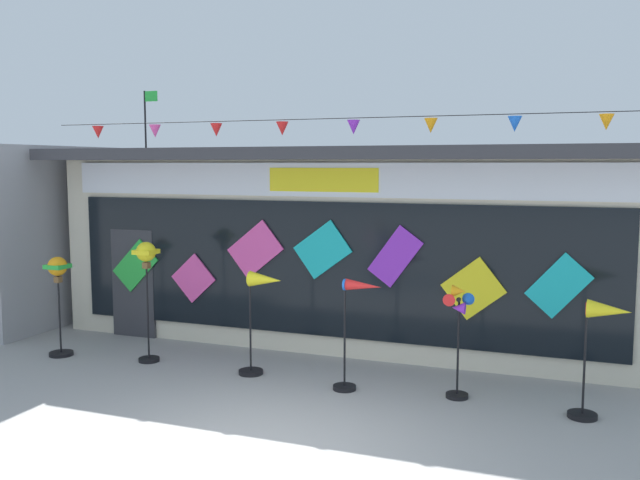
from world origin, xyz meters
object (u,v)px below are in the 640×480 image
Objects in this scene: wind_spinner_center_left at (261,301)px; wind_spinner_right at (458,322)px; wind_spinner_far_left at (58,284)px; wind_spinner_left at (147,269)px; kite_shop_building at (363,239)px; wind_spinner_far_right at (602,335)px; wind_spinner_center_right at (356,318)px.

wind_spinner_right is at bearing 0.22° from wind_spinner_center_left.
wind_spinner_far_left is 1.63m from wind_spinner_left.
wind_spinner_center_left is at bearing -98.17° from kite_shop_building.
wind_spinner_center_left is at bearing -0.43° from wind_spinner_left.
wind_spinner_center_left is (3.63, 0.22, -0.08)m from wind_spinner_far_left.
wind_spinner_center_left is at bearing -179.78° from wind_spinner_right.
wind_spinner_far_left reaches higher than wind_spinner_right.
wind_spinner_far_left is 8.38m from wind_spinner_far_right.
wind_spinner_left reaches higher than wind_spinner_center_right.
wind_spinner_center_right is 1.41m from wind_spinner_right.
wind_spinner_right is at bearing 1.98° from wind_spinner_far_left.
wind_spinner_far_right is at bearing 0.48° from wind_spinner_far_left.
wind_spinner_center_right is (1.05, -3.70, -0.70)m from kite_shop_building.
kite_shop_building is 5.60m from wind_spinner_far_left.
kite_shop_building is 6.87× the size of wind_spinner_right.
wind_spinner_center_left is 1.57m from wind_spinner_center_right.
wind_spinner_center_left is 1.00× the size of wind_spinner_center_right.
kite_shop_building is 3.91m from wind_spinner_center_right.
wind_spinner_right is at bearing -0.05° from wind_spinner_left.
wind_spinner_right is (2.95, 0.01, -0.08)m from wind_spinner_center_left.
kite_shop_building is 4.33m from wind_spinner_right.
wind_spinner_center_left is 4.75m from wind_spinner_far_right.
wind_spinner_far_right is at bearing -1.36° from wind_spinner_left.
wind_spinner_right is at bearing -55.15° from kite_shop_building.
wind_spinner_center_right reaches higher than wind_spinner_center_left.
kite_shop_building is 6.80× the size of wind_spinner_center_left.
wind_spinner_left is at bearing 8.30° from wind_spinner_far_left.
kite_shop_building is at bearing 42.08° from wind_spinner_far_left.
wind_spinner_right is at bearing 7.97° from wind_spinner_center_right.
kite_shop_building reaches higher than wind_spinner_left.
wind_spinner_far_right is at bearing 0.69° from wind_spinner_center_right.
wind_spinner_far_left reaches higher than wind_spinner_center_right.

